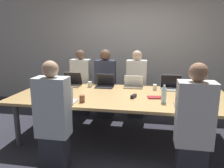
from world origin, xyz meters
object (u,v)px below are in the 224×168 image
at_px(laptop_near_right, 187,103).
at_px(bottle_near_right, 164,95).
at_px(person_near_left, 53,119).
at_px(cup_near_right, 205,105).
at_px(stapler, 134,96).
at_px(bottle_near_left, 51,92).
at_px(person_far_left, 81,84).
at_px(laptop_near_left, 63,98).
at_px(cup_far_left, 58,84).
at_px(bottle_far_left, 57,81).
at_px(cup_near_left, 82,99).
at_px(person_far_center, 136,85).
at_px(laptop_far_center, 133,84).
at_px(laptop_far_right, 171,85).
at_px(cup_far_right, 155,87).
at_px(cup_far_midleft, 90,84).
at_px(person_far_midleft, 105,85).
at_px(person_near_right, 194,127).
at_px(laptop_far_midleft, 105,83).
at_px(laptop_far_left, 73,82).

distance_m(laptop_near_right, bottle_near_right, 0.34).
bearing_deg(person_near_left, cup_near_right, -163.67).
bearing_deg(stapler, cup_near_right, -1.73).
distance_m(person_near_left, bottle_near_left, 0.70).
bearing_deg(stapler, person_far_left, 154.59).
bearing_deg(laptop_near_left, cup_far_left, -62.91).
height_order(bottle_far_left, cup_near_left, bottle_far_left).
height_order(cup_near_left, person_far_center, person_far_center).
xyz_separation_m(cup_far_left, laptop_far_center, (1.41, 0.14, 0.03)).
xyz_separation_m(person_near_left, cup_near_left, (0.20, 0.53, 0.12)).
relative_size(laptop_far_right, cup_far_right, 3.56).
bearing_deg(cup_near_right, person_near_left, -163.67).
height_order(laptop_near_right, cup_far_midleft, laptop_near_right).
distance_m(cup_near_left, laptop_far_center, 1.23).
bearing_deg(person_near_left, cup_far_midleft, -91.99).
relative_size(laptop_far_center, cup_far_right, 3.51).
height_order(person_far_midleft, stapler, person_far_midleft).
bearing_deg(laptop_near_left, laptop_far_right, -144.49).
height_order(bottle_far_left, person_far_midleft, person_far_midleft).
bearing_deg(laptop_far_center, laptop_near_left, -127.90).
height_order(laptop_far_center, cup_far_midleft, laptop_far_center).
xyz_separation_m(bottle_far_left, person_near_left, (0.56, -1.37, -0.18)).
relative_size(person_far_left, laptop_far_center, 3.93).
height_order(person_far_left, bottle_near_right, person_far_left).
height_order(bottle_far_left, cup_near_right, bottle_far_left).
bearing_deg(cup_near_left, person_far_midleft, 88.15).
height_order(person_near_right, bottle_near_right, person_near_right).
bearing_deg(cup_far_left, laptop_far_midleft, 4.89).
relative_size(laptop_near_right, cup_near_right, 3.32).
relative_size(cup_far_left, person_near_left, 0.06).
bearing_deg(laptop_near_left, stapler, -154.71).
relative_size(cup_far_left, cup_far_right, 0.89).
bearing_deg(laptop_far_right, cup_far_left, -177.27).
xyz_separation_m(laptop_far_right, stapler, (-0.61, -0.66, -0.05)).
bearing_deg(laptop_far_left, person_near_right, -36.92).
distance_m(person_near_right, laptop_near_left, 1.74).
bearing_deg(laptop_far_midleft, laptop_near_left, -108.84).
bearing_deg(bottle_far_left, stapler, -18.63).
height_order(bottle_near_left, cup_far_midleft, bottle_near_left).
distance_m(laptop_near_right, person_far_center, 1.71).
relative_size(cup_far_right, stapler, 0.64).
bearing_deg(cup_near_right, laptop_far_midleft, 147.57).
bearing_deg(laptop_near_left, bottle_far_left, -61.68).
distance_m(laptop_near_left, laptop_far_right, 1.92).
bearing_deg(person_far_midleft, laptop_far_center, -29.92).
bearing_deg(laptop_near_left, person_far_center, -119.59).
xyz_separation_m(person_far_center, laptop_far_midleft, (-0.55, -0.53, 0.14)).
bearing_deg(person_near_right, laptop_near_left, -12.77).
relative_size(cup_near_left, cup_far_midleft, 1.01).
xyz_separation_m(person_near_right, person_far_center, (-0.77, 2.00, -0.01)).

